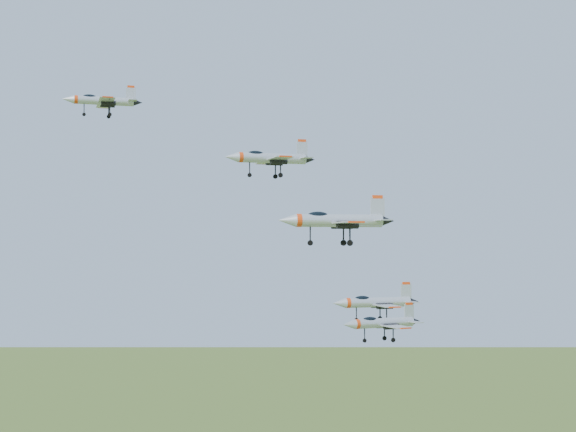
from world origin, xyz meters
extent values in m
cylinder|color=#B2B8C0|center=(-28.20, 12.97, 153.46)|extent=(8.74, 2.83, 1.25)
cone|color=#B2B8C0|center=(-33.31, 12.01, 153.46)|extent=(1.93, 1.55, 1.25)
cone|color=black|center=(-23.28, 13.89, 153.46)|extent=(1.52, 1.29, 1.06)
ellipsoid|color=black|center=(-30.28, 12.58, 153.93)|extent=(2.25, 1.28, 0.79)
cube|color=#B2B8C0|center=(-27.51, 10.36, 153.22)|extent=(2.96, 4.57, 0.13)
cube|color=#B2B8C0|center=(-28.51, 15.65, 153.22)|extent=(2.96, 4.57, 0.13)
cube|color=#B2B8C0|center=(-24.32, 13.70, 154.76)|extent=(1.44, 0.38, 2.02)
cube|color=#E03E0F|center=(-24.32, 13.70, 155.82)|extent=(1.07, 0.33, 0.34)
cylinder|color=#B2B8C0|center=(-3.89, 2.87, 144.09)|extent=(9.82, 3.41, 1.41)
cone|color=#B2B8C0|center=(-9.60, 1.65, 144.09)|extent=(2.20, 1.78, 1.41)
cone|color=black|center=(1.61, 4.05, 144.09)|extent=(1.73, 1.49, 1.20)
ellipsoid|color=black|center=(-6.22, 2.37, 144.62)|extent=(2.54, 1.49, 0.89)
cube|color=#B2B8C0|center=(-3.04, -0.05, 143.82)|extent=(3.43, 5.18, 0.15)
cube|color=#B2B8C0|center=(-4.31, 5.88, 143.82)|extent=(3.43, 5.18, 0.15)
cube|color=#B2B8C0|center=(0.45, 3.80, 145.55)|extent=(1.61, 0.47, 2.27)
cube|color=#E03E0F|center=(0.45, 3.80, 146.74)|extent=(1.20, 0.40, 0.38)
cylinder|color=#B2B8C0|center=(1.85, -18.64, 134.84)|extent=(10.22, 2.65, 1.46)
cone|color=#B2B8C0|center=(-4.19, -19.35, 134.84)|extent=(2.18, 1.69, 1.46)
cone|color=black|center=(7.65, -17.95, 134.84)|extent=(1.71, 1.42, 1.24)
ellipsoid|color=black|center=(-0.61, -18.93, 135.39)|extent=(2.58, 1.34, 0.93)
cube|color=#B2B8C0|center=(2.44, -21.74, 134.56)|extent=(3.15, 5.22, 0.16)
cube|color=#B2B8C0|center=(1.70, -15.48, 134.56)|extent=(3.15, 5.22, 0.16)
cube|color=#B2B8C0|center=(6.42, -18.09, 136.36)|extent=(1.69, 0.33, 2.36)
cube|color=#E03E0F|center=(6.42, -18.09, 137.60)|extent=(1.25, 0.30, 0.39)
cylinder|color=#B2B8C0|center=(11.25, 3.65, 123.83)|extent=(9.78, 3.08, 1.40)
cone|color=#B2B8C0|center=(5.53, 2.63, 123.83)|extent=(2.15, 1.72, 1.40)
cone|color=black|center=(16.76, 4.64, 123.83)|extent=(1.69, 1.44, 1.19)
ellipsoid|color=black|center=(8.92, 3.23, 124.36)|extent=(2.51, 1.41, 0.89)
cube|color=#B2B8C0|center=(11.99, 0.72, 123.56)|extent=(3.27, 5.10, 0.15)
cube|color=#B2B8C0|center=(10.93, 6.66, 123.56)|extent=(3.27, 5.10, 0.15)
cube|color=#B2B8C0|center=(15.59, 4.43, 125.29)|extent=(1.61, 0.41, 2.26)
cube|color=#E03E0F|center=(15.59, 4.43, 126.47)|extent=(1.19, 0.36, 0.38)
cylinder|color=#B2B8C0|center=(7.58, -16.00, 122.96)|extent=(7.71, 3.57, 1.12)
cone|color=#B2B8C0|center=(3.17, -17.50, 122.96)|extent=(1.83, 1.56, 1.12)
cone|color=black|center=(11.83, -14.55, 122.96)|extent=(1.45, 1.29, 0.95)
ellipsoid|color=black|center=(5.78, -16.61, 123.38)|extent=(2.06, 1.38, 0.71)
cube|color=#B2B8C0|center=(8.52, -18.23, 122.74)|extent=(3.11, 4.24, 0.12)
cube|color=#B2B8C0|center=(6.96, -13.65, 122.74)|extent=(3.11, 4.24, 0.12)
cube|color=#B2B8C0|center=(10.93, -14.85, 124.13)|extent=(1.26, 0.52, 1.81)
cube|color=#E03E0F|center=(10.93, -14.85, 125.07)|extent=(0.94, 0.42, 0.30)
camera|label=1|loc=(-13.71, -108.25, 132.52)|focal=50.00mm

